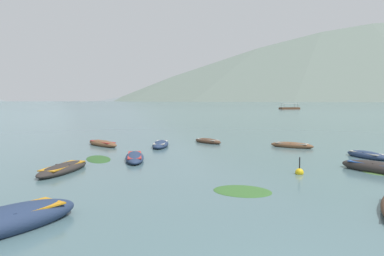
% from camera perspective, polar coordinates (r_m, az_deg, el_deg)
% --- Properties ---
extents(ground_plane, '(6000.00, 6000.00, 0.00)m').
position_cam_1_polar(ground_plane, '(1505.58, -8.46, 4.14)').
color(ground_plane, slate).
extents(mountain_2, '(1288.30, 1288.30, 330.36)m').
position_cam_1_polar(mountain_2, '(1616.34, -1.66, 10.06)').
color(mountain_2, slate).
rests_on(mountain_2, ground).
extents(mountain_3, '(2154.22, 2154.22, 515.58)m').
position_cam_1_polar(mountain_3, '(1778.58, 21.64, 12.24)').
color(mountain_3, slate).
rests_on(mountain_3, ground).
extents(rowboat_0, '(1.08, 4.23, 0.52)m').
position_cam_1_polar(rowboat_0, '(22.60, -8.79, -4.48)').
color(rowboat_0, navy).
rests_on(rowboat_0, ground).
extents(rowboat_1, '(3.08, 2.87, 0.51)m').
position_cam_1_polar(rowboat_1, '(29.29, 15.06, -2.58)').
color(rowboat_1, brown).
rests_on(rowboat_1, ground).
extents(rowboat_3, '(1.62, 3.23, 0.52)m').
position_cam_1_polar(rowboat_3, '(25.68, 25.23, -3.79)').
color(rowboat_3, navy).
rests_on(rowboat_3, ground).
extents(rowboat_4, '(2.55, 4.39, 0.53)m').
position_cam_1_polar(rowboat_4, '(19.82, -19.15, -5.91)').
color(rowboat_4, '#2D2826').
rests_on(rowboat_4, ground).
extents(rowboat_5, '(1.86, 4.07, 0.56)m').
position_cam_1_polar(rowboat_5, '(28.85, -4.85, -2.52)').
color(rowboat_5, navy).
rests_on(rowboat_5, ground).
extents(rowboat_6, '(4.07, 4.19, 0.83)m').
position_cam_1_polar(rowboat_6, '(11.77, -26.63, -12.68)').
color(rowboat_6, navy).
rests_on(rowboat_6, ground).
extents(rowboat_7, '(2.36, 3.16, 0.47)m').
position_cam_1_polar(rowboat_7, '(31.28, 2.44, -2.02)').
color(rowboat_7, '#4C3323').
rests_on(rowboat_7, ground).
extents(rowboat_8, '(2.63, 4.01, 0.68)m').
position_cam_1_polar(rowboat_8, '(20.86, 26.50, -5.50)').
color(rowboat_8, '#2D2826').
rests_on(rowboat_8, ground).
extents(rowboat_9, '(3.04, 3.83, 0.54)m').
position_cam_1_polar(rowboat_9, '(30.20, -13.55, -2.33)').
color(rowboat_9, brown).
rests_on(rowboat_9, ground).
extents(ferry_0, '(7.85, 3.71, 2.54)m').
position_cam_1_polar(ferry_0, '(149.31, 14.71, 2.97)').
color(ferry_0, brown).
rests_on(ferry_0, ground).
extents(mooring_buoy, '(0.41, 0.41, 0.95)m').
position_cam_1_polar(mooring_buoy, '(18.96, 16.15, -6.52)').
color(mooring_buoy, yellow).
rests_on(mooring_buoy, ground).
extents(weed_patch_1, '(2.00, 3.40, 0.14)m').
position_cam_1_polar(weed_patch_1, '(23.43, -14.16, -4.66)').
color(weed_patch_1, '#2D5628').
rests_on(weed_patch_1, ground).
extents(weed_patch_2, '(3.05, 2.95, 0.14)m').
position_cam_1_polar(weed_patch_2, '(15.05, 7.73, -9.58)').
color(weed_patch_2, '#38662D').
rests_on(weed_patch_2, ground).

